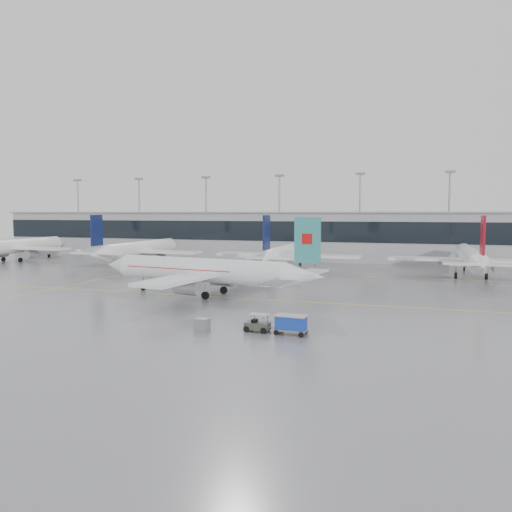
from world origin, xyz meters
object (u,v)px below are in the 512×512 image
(baggage_cart, at_px, (291,323))
(gse_unit, at_px, (202,325))
(air_canada_jet, at_px, (207,271))
(baggage_tug, at_px, (257,325))

(baggage_cart, height_order, gse_unit, baggage_cart)
(air_canada_jet, xyz_separation_m, baggage_cart, (17.12, -18.92, -2.52))
(air_canada_jet, relative_size, baggage_cart, 11.20)
(air_canada_jet, xyz_separation_m, gse_unit, (8.12, -20.37, -2.99))
(baggage_tug, bearing_deg, air_canada_jet, 128.92)
(baggage_tug, bearing_deg, gse_unit, -159.97)
(air_canada_jet, height_order, baggage_tug, air_canada_jet)
(baggage_tug, relative_size, baggage_cart, 1.16)
(baggage_cart, bearing_deg, baggage_tug, 180.00)
(air_canada_jet, relative_size, gse_unit, 27.15)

